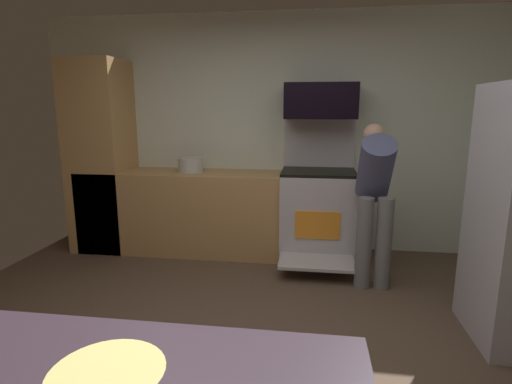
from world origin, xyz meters
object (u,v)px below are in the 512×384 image
Objects in this scene: person_cook at (375,192)px; stock_pot at (191,165)px; microwave at (321,101)px; oven_range at (317,212)px.

person_cook reaches higher than stock_pot.
stock_pot is (-1.38, -0.08, -0.68)m from microwave.
oven_range is at bearing 129.72° from person_cook.
oven_range is at bearing -90.00° from microwave.
oven_range is at bearing -0.67° from stock_pot.
microwave reaches higher than stock_pot.
microwave is at bearing 125.53° from person_cook.
person_cook is at bearing -17.90° from stock_pot.
microwave is at bearing 3.31° from stock_pot.
microwave reaches higher than person_cook.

